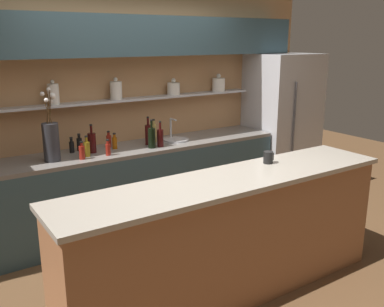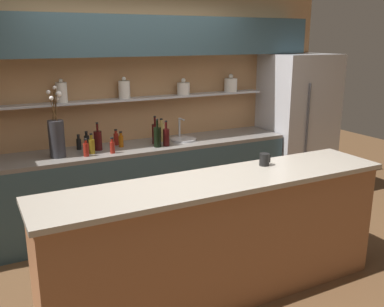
# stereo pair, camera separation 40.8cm
# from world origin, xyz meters

# --- Properties ---
(ground_plane) EXTENTS (12.00, 12.00, 0.00)m
(ground_plane) POSITION_xyz_m (0.00, 0.00, 0.00)
(ground_plane) COLOR brown
(back_wall_unit) EXTENTS (5.20, 0.44, 2.60)m
(back_wall_unit) POSITION_xyz_m (-0.00, 1.53, 1.55)
(back_wall_unit) COLOR tan
(back_wall_unit) RESTS_ON ground_plane
(back_counter_unit) EXTENTS (3.63, 0.62, 0.92)m
(back_counter_unit) POSITION_xyz_m (-0.10, 1.24, 0.46)
(back_counter_unit) COLOR #334C56
(back_counter_unit) RESTS_ON ground_plane
(island_counter) EXTENTS (2.88, 0.61, 1.02)m
(island_counter) POSITION_xyz_m (0.00, -0.42, 0.51)
(island_counter) COLOR #99603D
(island_counter) RESTS_ON ground_plane
(refrigerator) EXTENTS (0.86, 0.73, 1.87)m
(refrigerator) POSITION_xyz_m (2.17, 1.20, 0.94)
(refrigerator) COLOR #B7B7BC
(refrigerator) RESTS_ON ground_plane
(flower_vase) EXTENTS (0.16, 0.17, 0.70)m
(flower_vase) POSITION_xyz_m (-0.92, 1.18, 1.13)
(flower_vase) COLOR #2D2D33
(flower_vase) RESTS_ON back_counter_unit
(sink_fixture) EXTENTS (0.30, 0.30, 0.25)m
(sink_fixture) POSITION_xyz_m (0.51, 1.25, 0.94)
(sink_fixture) COLOR #B7B7BC
(sink_fixture) RESTS_ON back_counter_unit
(bottle_sauce_0) EXTENTS (0.05, 0.05, 0.16)m
(bottle_sauce_0) POSITION_xyz_m (-0.67, 1.37, 0.99)
(bottle_sauce_0) COLOR black
(bottle_sauce_0) RESTS_ON back_counter_unit
(bottle_sauce_1) EXTENTS (0.05, 0.05, 0.17)m
(bottle_sauce_1) POSITION_xyz_m (-0.23, 1.27, 0.99)
(bottle_sauce_1) COLOR #9E4C0A
(bottle_sauce_1) RESTS_ON back_counter_unit
(bottle_sauce_2) EXTENTS (0.05, 0.05, 0.18)m
(bottle_sauce_2) POSITION_xyz_m (-0.25, 1.38, 0.99)
(bottle_sauce_2) COLOR maroon
(bottle_sauce_2) RESTS_ON back_counter_unit
(bottle_sauce_3) EXTENTS (0.05, 0.05, 0.17)m
(bottle_sauce_3) POSITION_xyz_m (-0.40, 1.07, 0.99)
(bottle_sauce_3) COLOR maroon
(bottle_sauce_3) RESTS_ON back_counter_unit
(bottle_wine_4) EXTENTS (0.07, 0.07, 0.28)m
(bottle_wine_4) POSITION_xyz_m (0.22, 1.09, 1.02)
(bottle_wine_4) COLOR #380C0C
(bottle_wine_4) RESTS_ON back_counter_unit
(bottle_oil_5) EXTENTS (0.06, 0.06, 0.21)m
(bottle_oil_5) POSITION_xyz_m (-0.59, 1.14, 1.00)
(bottle_oil_5) COLOR olive
(bottle_oil_5) RESTS_ON back_counter_unit
(bottle_wine_6) EXTENTS (0.07, 0.07, 0.31)m
(bottle_wine_6) POSITION_xyz_m (0.16, 1.24, 1.04)
(bottle_wine_6) COLOR #380C0C
(bottle_wine_6) RESTS_ON back_counter_unit
(bottle_wine_7) EXTENTS (0.08, 0.08, 0.31)m
(bottle_wine_7) POSITION_xyz_m (0.12, 1.09, 1.03)
(bottle_wine_7) COLOR black
(bottle_wine_7) RESTS_ON back_counter_unit
(bottle_spirit_8) EXTENTS (0.06, 0.06, 0.26)m
(bottle_spirit_8) POSITION_xyz_m (0.26, 1.31, 1.03)
(bottle_spirit_8) COLOR tan
(bottle_spirit_8) RESTS_ON back_counter_unit
(bottle_wine_9) EXTENTS (0.08, 0.08, 0.30)m
(bottle_wine_9) POSITION_xyz_m (-0.49, 1.26, 1.03)
(bottle_wine_9) COLOR #380C0C
(bottle_wine_9) RESTS_ON back_counter_unit
(bottle_sauce_10) EXTENTS (0.06, 0.06, 0.18)m
(bottle_sauce_10) POSITION_xyz_m (-0.57, 1.40, 1.00)
(bottle_sauce_10) COLOR black
(bottle_sauce_10) RESTS_ON back_counter_unit
(bottle_sauce_11) EXTENTS (0.06, 0.06, 0.18)m
(bottle_sauce_11) POSITION_xyz_m (-0.67, 1.07, 0.99)
(bottle_sauce_11) COLOR maroon
(bottle_sauce_11) RESTS_ON back_counter_unit
(coffee_mug) EXTENTS (0.10, 0.08, 0.10)m
(coffee_mug) POSITION_xyz_m (0.51, -0.29, 1.07)
(coffee_mug) COLOR black
(coffee_mug) RESTS_ON island_counter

